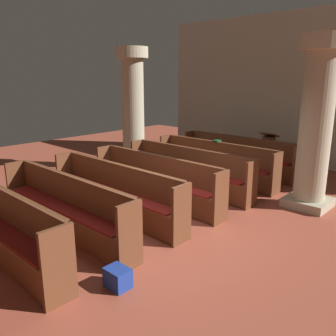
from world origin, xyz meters
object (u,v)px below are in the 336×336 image
at_px(pew_row_3, 155,178).
at_px(pew_row_0, 238,154).
at_px(pew_row_4, 115,190).
at_px(pillar_aisle_side, 316,121).
at_px(hymn_book, 217,141).
at_px(pew_row_5, 65,205).
at_px(kneeler_box_blue, 118,278).
at_px(pew_row_1, 215,161).
at_px(pillar_far_side, 133,107).
at_px(pew_row_2, 188,169).
at_px(lectern, 268,153).

bearing_deg(pew_row_3, pew_row_0, 90.00).
xyz_separation_m(pew_row_4, pillar_aisle_side, (2.55, 3.07, 1.26)).
bearing_deg(hymn_book, pew_row_5, -88.93).
height_order(pew_row_0, pew_row_4, same).
distance_m(pew_row_5, kneeler_box_blue, 2.02).
relative_size(pew_row_1, hymn_book, 17.05).
relative_size(pew_row_5, kneeler_box_blue, 10.87).
distance_m(pillar_far_side, hymn_book, 2.65).
bearing_deg(kneeler_box_blue, pew_row_2, 117.53).
bearing_deg(pew_row_3, pillar_far_side, 147.07).
height_order(pillar_far_side, hymn_book, pillar_far_side).
height_order(pew_row_3, hymn_book, hymn_book).
relative_size(pew_row_1, pew_row_2, 1.00).
height_order(pew_row_4, kneeler_box_blue, pew_row_4).
relative_size(pew_row_3, hymn_book, 17.05).
bearing_deg(pew_row_5, pillar_far_side, 123.32).
height_order(pew_row_5, pillar_aisle_side, pillar_aisle_side).
xyz_separation_m(pew_row_2, pew_row_5, (0.00, -3.28, 0.00)).
bearing_deg(pew_row_1, hymn_book, 114.65).
bearing_deg(pew_row_5, pew_row_1, 90.00).
bearing_deg(pew_row_2, hymn_book, 93.82).
height_order(pew_row_2, pillar_far_side, pillar_far_side).
bearing_deg(pillar_far_side, pew_row_5, -56.68).
bearing_deg(pillar_far_side, pew_row_4, -47.32).
bearing_deg(lectern, pew_row_3, -95.57).
xyz_separation_m(pillar_far_side, kneeler_box_blue, (4.44, -4.24, -1.65)).
xyz_separation_m(pew_row_1, hymn_book, (-0.09, 0.19, 0.49)).
xyz_separation_m(lectern, hymn_book, (-0.50, -1.89, 0.56)).
height_order(pew_row_2, kneeler_box_blue, pew_row_2).
bearing_deg(pew_row_3, kneeler_box_blue, -53.53).
xyz_separation_m(pew_row_1, pew_row_4, (0.00, -3.28, 0.00)).
relative_size(pillar_far_side, kneeler_box_blue, 10.65).
bearing_deg(pew_row_4, pew_row_0, 90.00).
distance_m(pillar_aisle_side, lectern, 3.41).
xyz_separation_m(pew_row_0, pillar_far_side, (-2.50, -1.66, 1.26)).
xyz_separation_m(pew_row_2, lectern, (0.42, 3.17, -0.07)).
relative_size(pew_row_3, kneeler_box_blue, 10.87).
height_order(pew_row_1, kneeler_box_blue, pew_row_1).
bearing_deg(pew_row_1, pew_row_3, -90.00).
bearing_deg(pew_row_0, hymn_book, -95.37).
xyz_separation_m(pillar_far_side, hymn_book, (2.42, 0.75, -0.77)).
bearing_deg(lectern, pillar_aisle_side, -46.98).
height_order(pew_row_0, lectern, lectern).
relative_size(pew_row_2, lectern, 3.23).
bearing_deg(pew_row_1, pillar_far_side, -167.27).
distance_m(pew_row_3, hymn_book, 2.43).
relative_size(pew_row_4, pillar_far_side, 1.02).
height_order(pillar_aisle_side, lectern, pillar_aisle_side).
bearing_deg(pillar_aisle_side, lectern, 133.02).
relative_size(pillar_far_side, hymn_book, 16.71).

